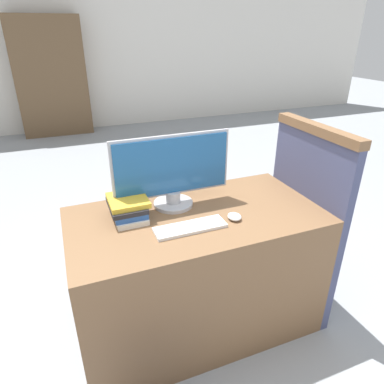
{
  "coord_description": "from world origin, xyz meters",
  "views": [
    {
      "loc": [
        -0.6,
        -1.11,
        1.65
      ],
      "look_at": [
        -0.04,
        0.31,
        0.91
      ],
      "focal_mm": 32.0,
      "sensor_mm": 36.0,
      "label": 1
    }
  ],
  "objects_px": {
    "keyboard": "(190,227)",
    "mouse": "(234,217)",
    "book_stack": "(128,208)",
    "monitor": "(172,171)"
  },
  "relations": [
    {
      "from": "monitor",
      "to": "mouse",
      "type": "xyz_separation_m",
      "value": [
        0.24,
        -0.27,
        -0.19
      ]
    },
    {
      "from": "monitor",
      "to": "mouse",
      "type": "relative_size",
      "value": 7.95
    },
    {
      "from": "monitor",
      "to": "book_stack",
      "type": "relative_size",
      "value": 2.64
    },
    {
      "from": "monitor",
      "to": "book_stack",
      "type": "xyz_separation_m",
      "value": [
        -0.26,
        -0.04,
        -0.15
      ]
    },
    {
      "from": "monitor",
      "to": "keyboard",
      "type": "distance_m",
      "value": 0.33
    },
    {
      "from": "monitor",
      "to": "book_stack",
      "type": "distance_m",
      "value": 0.3
    },
    {
      "from": "keyboard",
      "to": "mouse",
      "type": "height_order",
      "value": "mouse"
    },
    {
      "from": "book_stack",
      "to": "keyboard",
      "type": "bearing_deg",
      "value": -41.85
    },
    {
      "from": "book_stack",
      "to": "monitor",
      "type": "bearing_deg",
      "value": 8.92
    },
    {
      "from": "mouse",
      "to": "book_stack",
      "type": "bearing_deg",
      "value": 155.72
    }
  ]
}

